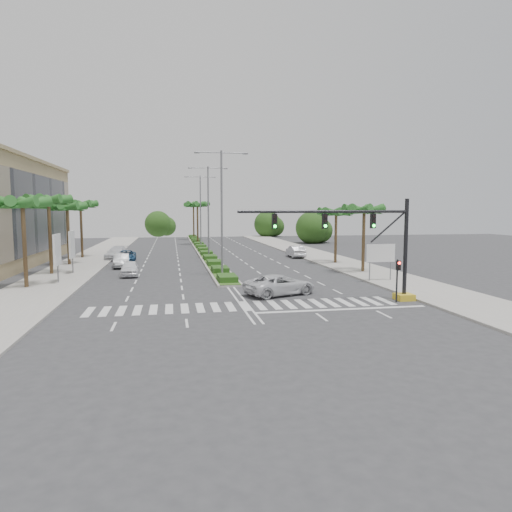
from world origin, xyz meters
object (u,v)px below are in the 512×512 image
(car_parked_a, at_px, (130,268))
(car_right, at_px, (296,251))
(car_crossing, at_px, (280,285))
(car_parked_d, at_px, (117,253))
(car_parked_b, at_px, (121,260))
(car_parked_c, at_px, (126,256))

(car_parked_a, relative_size, car_right, 0.89)
(car_crossing, bearing_deg, car_parked_a, 23.08)
(car_parked_d, relative_size, car_crossing, 1.00)
(car_crossing, xyz_separation_m, car_right, (8.55, 26.46, 0.02))
(car_crossing, height_order, car_right, car_right)
(car_parked_a, relative_size, car_parked_d, 0.77)
(car_parked_b, bearing_deg, car_right, 12.47)
(car_parked_d, height_order, car_right, car_parked_d)
(car_parked_c, height_order, car_crossing, car_crossing)
(car_parked_a, height_order, car_parked_b, car_parked_b)
(car_crossing, bearing_deg, car_parked_b, 13.87)
(car_parked_b, height_order, car_parked_c, car_parked_b)
(car_parked_b, bearing_deg, car_parked_a, -83.02)
(car_parked_c, relative_size, car_right, 1.02)
(car_parked_b, xyz_separation_m, car_right, (22.14, 7.02, 0.02))
(car_parked_c, xyz_separation_m, car_crossing, (13.66, -25.51, 0.09))
(car_right, bearing_deg, car_parked_d, -3.44)
(car_parked_b, distance_m, car_right, 23.23)
(car_parked_b, distance_m, car_crossing, 23.72)
(car_parked_a, height_order, car_right, car_right)
(car_parked_b, xyz_separation_m, car_parked_d, (-1.46, 8.69, 0.04))
(car_parked_b, bearing_deg, car_crossing, -60.16)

